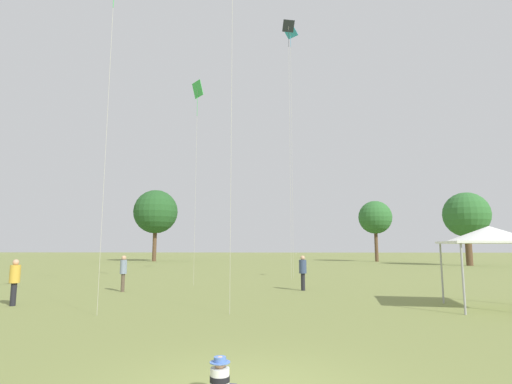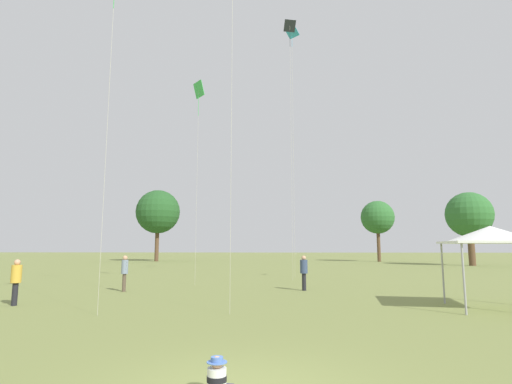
{
  "view_description": "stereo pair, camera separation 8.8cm",
  "coord_description": "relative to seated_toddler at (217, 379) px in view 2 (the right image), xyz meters",
  "views": [
    {
      "loc": [
        0.44,
        -6.26,
        2.2
      ],
      "look_at": [
        -0.11,
        6.77,
        3.99
      ],
      "focal_mm": 28.0,
      "sensor_mm": 36.0,
      "label": 1
    },
    {
      "loc": [
        0.53,
        -6.25,
        2.2
      ],
      "look_at": [
        -0.11,
        6.77,
        3.99
      ],
      "focal_mm": 28.0,
      "sensor_mm": 36.0,
      "label": 2
    }
  ],
  "objects": [
    {
      "name": "seated_toddler",
      "position": [
        0.0,
        0.0,
        0.0
      ],
      "size": [
        0.44,
        0.51,
        0.57
      ],
      "rotation": [
        0.0,
        0.0,
        -0.21
      ],
      "color": "#383D56",
      "rests_on": "ground"
    },
    {
      "name": "person_standing_0",
      "position": [
        2.32,
        14.52,
        0.8
      ],
      "size": [
        0.49,
        0.49,
        1.75
      ],
      "rotation": [
        0.0,
        0.0,
        1.94
      ],
      "color": "black",
      "rests_on": "ground"
    },
    {
      "name": "person_standing_1",
      "position": [
        -8.99,
        8.74,
        0.79
      ],
      "size": [
        0.5,
        0.5,
        1.72
      ],
      "rotation": [
        0.0,
        0.0,
        2.66
      ],
      "color": "black",
      "rests_on": "ground"
    },
    {
      "name": "person_standing_2",
      "position": [
        -6.65,
        13.63,
        0.83
      ],
      "size": [
        0.35,
        0.35,
        1.77
      ],
      "rotation": [
        0.0,
        0.0,
        3.07
      ],
      "color": "brown",
      "rests_on": "ground"
    },
    {
      "name": "canopy_tent",
      "position": [
        8.63,
        8.59,
        2.38
      ],
      "size": [
        3.46,
        3.46,
        2.95
      ],
      "rotation": [
        0.0,
        0.0,
        -0.16
      ],
      "color": "white",
      "rests_on": "ground"
    },
    {
      "name": "kite_4",
      "position": [
        2.27,
        23.13,
        17.67
      ],
      "size": [
        1.22,
        1.2,
        19.25
      ],
      "rotation": [
        0.0,
        0.0,
        1.64
      ],
      "color": "#339EDB",
      "rests_on": "ground"
    },
    {
      "name": "kite_5",
      "position": [
        2.03,
        21.14,
        16.81
      ],
      "size": [
        0.93,
        0.68,
        18.62
      ],
      "rotation": [
        0.0,
        0.0,
        2.57
      ],
      "color": "#1E2328",
      "rests_on": "ground"
    },
    {
      "name": "kite_6",
      "position": [
        -3.8,
        17.11,
        11.17
      ],
      "size": [
        0.83,
        0.9,
        12.32
      ],
      "rotation": [
        0.0,
        0.0,
        1.5
      ],
      "color": "green",
      "rests_on": "ground"
    },
    {
      "name": "distant_tree_0",
      "position": [
        -17.35,
        54.65,
        7.33
      ],
      "size": [
        6.72,
        6.72,
        10.96
      ],
      "color": "brown",
      "rests_on": "ground"
    },
    {
      "name": "distant_tree_1",
      "position": [
        16.37,
        55.03,
        6.37
      ],
      "size": [
        4.99,
        4.99,
        9.15
      ],
      "color": "brown",
      "rests_on": "ground"
    },
    {
      "name": "distant_tree_2",
      "position": [
        23.96,
        42.37,
        5.72
      ],
      "size": [
        5.34,
        5.34,
        8.69
      ],
      "color": "brown",
      "rests_on": "ground"
    }
  ]
}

